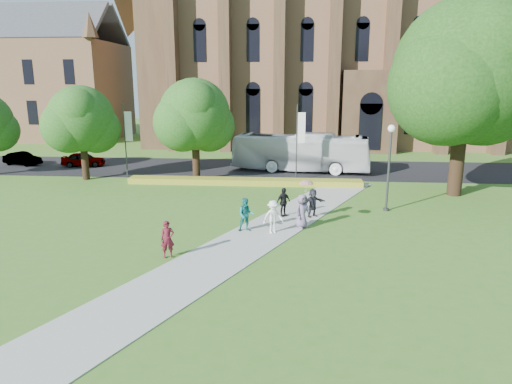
# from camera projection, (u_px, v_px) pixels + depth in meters

# --- Properties ---
(ground) EXTENTS (160.00, 160.00, 0.00)m
(ground) POSITION_uv_depth(u_px,v_px,m) (255.00, 243.00, 22.29)
(ground) COLOR #427021
(ground) RESTS_ON ground
(road) EXTENTS (160.00, 10.00, 0.02)m
(road) POSITION_uv_depth(u_px,v_px,m) (274.00, 169.00, 41.68)
(road) COLOR black
(road) RESTS_ON ground
(footpath) EXTENTS (15.58, 28.54, 0.04)m
(footpath) POSITION_uv_depth(u_px,v_px,m) (257.00, 236.00, 23.26)
(footpath) COLOR #B2B2A8
(footpath) RESTS_ON ground
(flower_hedge) EXTENTS (18.00, 1.40, 0.45)m
(flower_hedge) POSITION_uv_depth(u_px,v_px,m) (244.00, 181.00, 35.20)
(flower_hedge) COLOR gold
(flower_hedge) RESTS_ON ground
(cathedral) EXTENTS (52.60, 18.25, 28.00)m
(cathedral) POSITION_uv_depth(u_px,v_px,m) (362.00, 39.00, 56.98)
(cathedral) COLOR brown
(cathedral) RESTS_ON ground
(building_west) EXTENTS (22.00, 14.00, 18.30)m
(building_west) POSITION_uv_depth(u_px,v_px,m) (39.00, 72.00, 63.64)
(building_west) COLOR brown
(building_west) RESTS_ON ground
(streetlamp) EXTENTS (0.44, 0.44, 5.24)m
(streetlamp) POSITION_uv_depth(u_px,v_px,m) (390.00, 157.00, 27.22)
(streetlamp) COLOR #38383D
(streetlamp) RESTS_ON ground
(large_tree) EXTENTS (9.60, 9.60, 13.20)m
(large_tree) POSITION_uv_depth(u_px,v_px,m) (466.00, 72.00, 29.96)
(large_tree) COLOR #332114
(large_tree) RESTS_ON ground
(street_tree_0) EXTENTS (5.20, 5.20, 7.50)m
(street_tree_0) POSITION_uv_depth(u_px,v_px,m) (81.00, 119.00, 35.95)
(street_tree_0) COLOR #332114
(street_tree_0) RESTS_ON ground
(street_tree_1) EXTENTS (5.60, 5.60, 8.05)m
(street_tree_1) POSITION_uv_depth(u_px,v_px,m) (195.00, 115.00, 35.63)
(street_tree_1) COLOR #332114
(street_tree_1) RESTS_ON ground
(banner_pole_0) EXTENTS (0.70, 0.10, 6.00)m
(banner_pole_0) POSITION_uv_depth(u_px,v_px,m) (298.00, 138.00, 36.07)
(banner_pole_0) COLOR #38383D
(banner_pole_0) RESTS_ON ground
(banner_pole_1) EXTENTS (0.70, 0.10, 6.00)m
(banner_pole_1) POSITION_uv_depth(u_px,v_px,m) (126.00, 136.00, 37.21)
(banner_pole_1) COLOR #38383D
(banner_pole_1) RESTS_ON ground
(tour_coach) EXTENTS (12.33, 4.65, 3.35)m
(tour_coach) POSITION_uv_depth(u_px,v_px,m) (301.00, 152.00, 40.12)
(tour_coach) COLOR silver
(tour_coach) RESTS_ON road
(car_0) EXTENTS (4.07, 2.13, 1.32)m
(car_0) POSITION_uv_depth(u_px,v_px,m) (83.00, 159.00, 42.71)
(car_0) COLOR gray
(car_0) RESTS_ON road
(car_1) EXTENTS (3.97, 2.30, 1.24)m
(car_1) POSITION_uv_depth(u_px,v_px,m) (22.00, 159.00, 43.33)
(car_1) COLOR gray
(car_1) RESTS_ON road
(pedestrian_0) EXTENTS (0.71, 0.58, 1.66)m
(pedestrian_0) POSITION_uv_depth(u_px,v_px,m) (168.00, 239.00, 20.22)
(pedestrian_0) COLOR #51121E
(pedestrian_0) RESTS_ON footpath
(pedestrian_1) EXTENTS (0.98, 0.83, 1.77)m
(pedestrian_1) POSITION_uv_depth(u_px,v_px,m) (246.00, 215.00, 23.78)
(pedestrian_1) COLOR #156D69
(pedestrian_1) RESTS_ON footpath
(pedestrian_2) EXTENTS (1.29, 1.07, 1.73)m
(pedestrian_2) POSITION_uv_depth(u_px,v_px,m) (273.00, 217.00, 23.48)
(pedestrian_2) COLOR white
(pedestrian_2) RESTS_ON footpath
(pedestrian_3) EXTENTS (1.02, 0.97, 1.69)m
(pedestrian_3) POSITION_uv_depth(u_px,v_px,m) (283.00, 202.00, 26.50)
(pedestrian_3) COLOR black
(pedestrian_3) RESTS_ON footpath
(pedestrian_4) EXTENTS (1.06, 1.03, 1.83)m
(pedestrian_4) POSITION_uv_depth(u_px,v_px,m) (302.00, 211.00, 24.34)
(pedestrian_4) COLOR slate
(pedestrian_4) RESTS_ON footpath
(pedestrian_5) EXTENTS (1.56, 1.25, 1.66)m
(pedestrian_5) POSITION_uv_depth(u_px,v_px,m) (313.00, 203.00, 26.37)
(pedestrian_5) COLOR #23232A
(pedestrian_5) RESTS_ON footpath
(parasol) EXTENTS (0.86, 0.86, 0.66)m
(parasol) POSITION_uv_depth(u_px,v_px,m) (306.00, 188.00, 24.14)
(parasol) COLOR #E2A3A0
(parasol) RESTS_ON pedestrian_4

